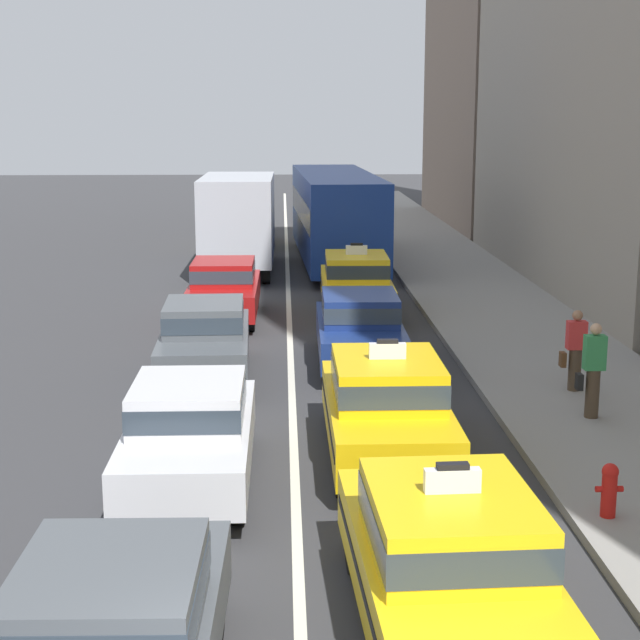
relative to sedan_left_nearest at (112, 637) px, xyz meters
The scene contains 16 objects.
lane_stripe_left_right 17.78m from the sedan_left_nearest, 84.60° to the left, with size 0.14×80.00×0.01m, color silver.
sidewalk_curb 14.64m from the sedan_left_nearest, 60.17° to the left, with size 4.00×90.00×0.15m, color gray.
sedan_left_nearest is the anchor object (origin of this frame).
sedan_left_second 5.71m from the sedan_left_nearest, 88.46° to the left, with size 1.78×4.31×1.58m.
sedan_left_third 11.70m from the sedan_left_nearest, 90.42° to the left, with size 1.88×4.35×1.58m.
sedan_left_fourth 17.37m from the sedan_left_nearest, 90.08° to the left, with size 1.79×4.31×1.58m.
box_truck_left_fifth 25.27m from the sedan_left_nearest, 89.86° to the left, with size 2.36×6.98×3.27m.
taxi_left_sixth 32.13m from the sedan_left_nearest, 90.11° to the left, with size 1.83×4.57×1.96m.
taxi_right_nearest 3.44m from the sedan_left_nearest, 22.59° to the left, with size 1.99×4.63×1.96m.
taxi_right_second 7.38m from the sedan_left_nearest, 65.15° to the left, with size 1.83×4.56×1.96m.
sedan_right_third 12.91m from the sedan_left_nearest, 75.92° to the left, with size 1.82×4.33×1.58m.
taxi_right_fourth 18.14m from the sedan_left_nearest, 79.00° to the left, with size 1.91×4.60×1.96m.
bus_right_fifth 27.25m from the sedan_left_nearest, 82.82° to the left, with size 2.92×11.29×3.22m.
pedestrian_mid_block 12.17m from the sedan_left_nearest, 54.76° to the left, with size 0.47×0.24×1.55m.
pedestrian_by_storefront 10.72m from the sedan_left_nearest, 50.38° to the left, with size 0.47×0.24×1.67m.
fire_hydrant 7.03m from the sedan_left_nearest, 34.99° to the left, with size 0.36×0.22×0.73m.
Camera 1 is at (-0.15, -5.57, 5.35)m, focal length 55.20 mm.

